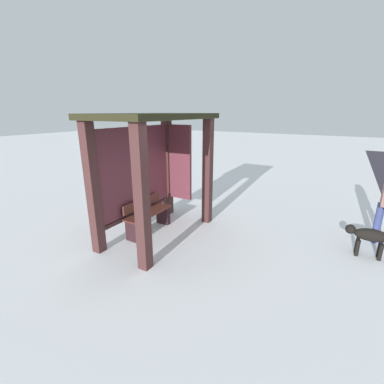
{
  "coord_description": "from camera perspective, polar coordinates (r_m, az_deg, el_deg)",
  "views": [
    {
      "loc": [
        -4.27,
        -3.32,
        2.64
      ],
      "look_at": [
        0.24,
        -0.7,
        1.03
      ],
      "focal_mm": 24.56,
      "sensor_mm": 36.0,
      "label": 1
    }
  ],
  "objects": [
    {
      "name": "bus_shelter",
      "position": [
        5.65,
        -8.52,
        8.06
      ],
      "size": [
        2.72,
        1.52,
        2.6
      ],
      "color": "#412323",
      "rests_on": "ground"
    },
    {
      "name": "dog",
      "position": [
        5.96,
        33.92,
        -7.99
      ],
      "size": [
        0.24,
        0.88,
        0.58
      ],
      "color": "black",
      "rests_on": "ground"
    },
    {
      "name": "ground_plane",
      "position": [
        6.02,
        -7.03,
        -9.06
      ],
      "size": [
        60.0,
        60.0,
        0.0
      ],
      "primitive_type": "plane",
      "color": "white"
    },
    {
      "name": "bench_left_inside",
      "position": [
        6.05,
        -9.51,
        -5.34
      ],
      "size": [
        1.26,
        0.39,
        0.76
      ],
      "color": "#52271F",
      "rests_on": "ground"
    }
  ]
}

